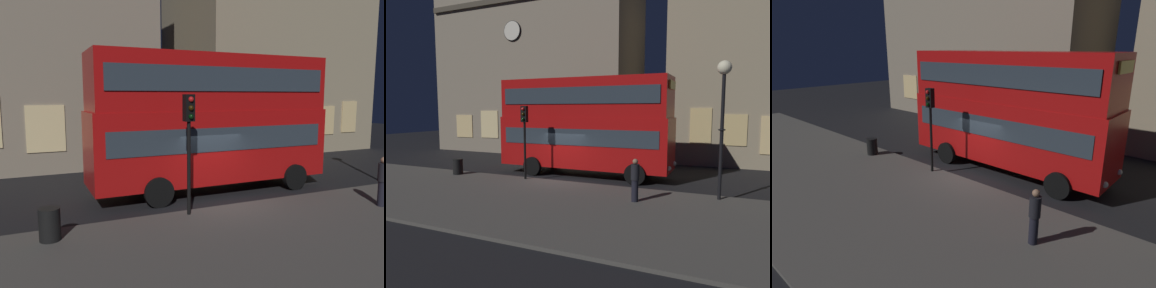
# 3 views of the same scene
# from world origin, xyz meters

# --- Properties ---
(ground_plane) EXTENTS (80.00, 80.00, 0.00)m
(ground_plane) POSITION_xyz_m (0.00, 0.00, 0.00)
(ground_plane) COLOR black
(sidewalk_slab) EXTENTS (44.00, 7.91, 0.12)m
(sidewalk_slab) POSITION_xyz_m (0.00, -4.37, 0.06)
(sidewalk_slab) COLOR #4C4944
(sidewalk_slab) RESTS_ON ground
(building_with_clock) EXTENTS (17.84, 8.17, 14.69)m
(building_with_clock) POSITION_xyz_m (-8.25, 12.01, 7.35)
(building_with_clock) COLOR gray
(building_with_clock) RESTS_ON ground
(building_plain_facade) EXTENTS (13.24, 9.54, 14.41)m
(building_plain_facade) POSITION_xyz_m (10.69, 12.69, 7.21)
(building_plain_facade) COLOR tan
(building_plain_facade) RESTS_ON ground
(double_decker_bus) EXTENTS (10.03, 2.89, 5.55)m
(double_decker_bus) POSITION_xyz_m (0.63, 1.97, 3.11)
(double_decker_bus) COLOR #B20F0F
(double_decker_bus) RESTS_ON ground
(traffic_light_near_kerb) EXTENTS (0.34, 0.37, 3.88)m
(traffic_light_near_kerb) POSITION_xyz_m (-1.59, -0.86, 2.92)
(traffic_light_near_kerb) COLOR black
(traffic_light_near_kerb) RESTS_ON sidewalk_slab
(street_lamp) EXTENTS (0.56, 0.56, 5.65)m
(street_lamp) POSITION_xyz_m (8.01, -1.04, 4.45)
(street_lamp) COLOR black
(street_lamp) RESTS_ON sidewalk_slab
(pedestrian) EXTENTS (0.34, 0.34, 1.74)m
(pedestrian) POSITION_xyz_m (4.92, -2.79, 1.02)
(pedestrian) COLOR black
(pedestrian) RESTS_ON sidewalk_slab
(litter_bin) EXTENTS (0.56, 0.56, 0.88)m
(litter_bin) POSITION_xyz_m (-5.85, -1.31, 0.56)
(litter_bin) COLOR black
(litter_bin) RESTS_ON sidewalk_slab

